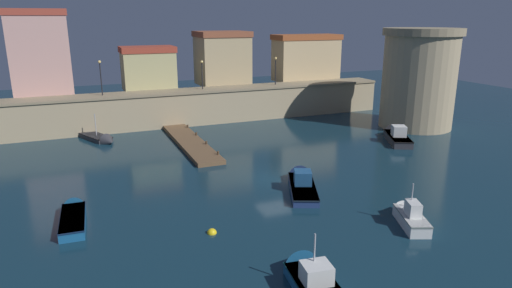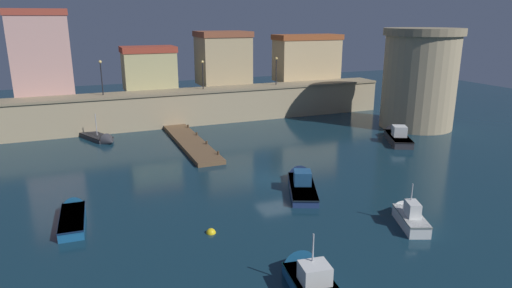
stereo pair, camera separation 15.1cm
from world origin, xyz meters
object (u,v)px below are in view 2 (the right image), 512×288
at_px(quay_lamp_1, 203,70).
at_px(mooring_buoy_1, 404,207).
at_px(moored_boat_6, 307,275).
at_px(quay_lamp_0, 101,72).
at_px(quay_lamp_2, 276,66).
at_px(mooring_buoy_0, 211,233).
at_px(moored_boat_2, 301,181).
at_px(moored_boat_3, 101,139).
at_px(fortress_tower, 420,78).
at_px(moored_boat_0, 73,214).
at_px(moored_boat_1, 408,215).
at_px(moored_boat_4, 396,135).

bearing_deg(quay_lamp_1, mooring_buoy_1, -79.64).
bearing_deg(moored_boat_6, quay_lamp_0, 18.27).
height_order(quay_lamp_1, quay_lamp_2, quay_lamp_2).
distance_m(quay_lamp_0, quay_lamp_2, 20.87).
xyz_separation_m(moored_boat_6, mooring_buoy_0, (-2.77, 6.67, -0.43)).
bearing_deg(quay_lamp_0, mooring_buoy_1, -60.44).
distance_m(moored_boat_2, moored_boat_3, 23.11).
relative_size(fortress_tower, mooring_buoy_1, 17.47).
distance_m(moored_boat_0, mooring_buoy_0, 9.05).
height_order(moored_boat_0, moored_boat_1, moored_boat_1).
height_order(quay_lamp_2, moored_boat_6, quay_lamp_2).
bearing_deg(moored_boat_1, moored_boat_6, 133.00).
relative_size(quay_lamp_2, moored_boat_6, 0.68).
bearing_deg(moored_boat_4, moored_boat_6, 159.34).
distance_m(quay_lamp_1, moored_boat_1, 32.25).
relative_size(quay_lamp_2, moored_boat_4, 0.51).
xyz_separation_m(moored_boat_1, mooring_buoy_0, (-11.66, 3.28, -0.50)).
bearing_deg(mooring_buoy_1, quay_lamp_2, 82.01).
relative_size(moored_boat_3, mooring_buoy_0, 10.07).
relative_size(fortress_tower, moored_boat_6, 2.21).
height_order(moored_boat_4, mooring_buoy_1, moored_boat_4).
xyz_separation_m(quay_lamp_2, mooring_buoy_1, (-4.14, -29.48, -6.31)).
bearing_deg(mooring_buoy_1, quay_lamp_1, 100.36).
bearing_deg(quay_lamp_2, moored_boat_0, -136.90).
height_order(fortress_tower, moored_boat_0, fortress_tower).
distance_m(quay_lamp_1, moored_boat_6, 35.68).
relative_size(moored_boat_0, moored_boat_6, 1.15).
relative_size(quay_lamp_1, moored_boat_3, 0.58).
xyz_separation_m(moored_boat_3, moored_boat_6, (7.26, -30.51, 0.18)).
bearing_deg(mooring_buoy_1, fortress_tower, 47.14).
height_order(fortress_tower, mooring_buoy_1, fortress_tower).
height_order(quay_lamp_1, mooring_buoy_0, quay_lamp_1).
distance_m(quay_lamp_2, moored_boat_3, 22.94).
height_order(quay_lamp_0, moored_boat_2, quay_lamp_0).
height_order(moored_boat_0, moored_boat_6, moored_boat_6).
relative_size(moored_boat_0, moored_boat_3, 1.00).
distance_m(quay_lamp_2, mooring_buoy_1, 30.44).
bearing_deg(moored_boat_2, moored_boat_6, 176.70).
bearing_deg(mooring_buoy_1, moored_boat_0, 162.63).
relative_size(moored_boat_2, mooring_buoy_1, 11.27).
height_order(moored_boat_3, moored_boat_4, moored_boat_3).
bearing_deg(fortress_tower, moored_boat_4, -146.77).
bearing_deg(quay_lamp_0, moored_boat_0, -99.32).
height_order(quay_lamp_1, moored_boat_6, quay_lamp_1).
height_order(quay_lamp_0, quay_lamp_2, quay_lamp_0).
bearing_deg(quay_lamp_0, moored_boat_2, -62.70).
distance_m(moored_boat_2, mooring_buoy_0, 9.69).
distance_m(moored_boat_3, mooring_buoy_0, 24.27).
height_order(quay_lamp_1, moored_boat_3, quay_lamp_1).
height_order(moored_boat_1, moored_boat_3, moored_boat_3).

